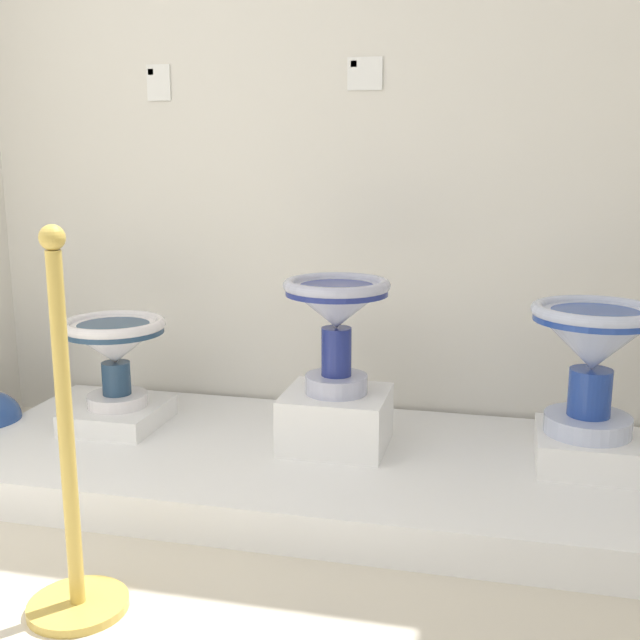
{
  "coord_description": "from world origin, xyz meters",
  "views": [
    {
      "loc": [
        2.22,
        -0.64,
        1.18
      ],
      "look_at": [
        1.59,
        1.95,
        0.61
      ],
      "focal_mm": 44.11,
      "sensor_mm": 36.0,
      "label": 1
    }
  ],
  "objects_px": {
    "plinth_block_squat_floral": "(336,419)",
    "info_placard_second": "(365,73)",
    "plinth_block_broad_patterned": "(118,415)",
    "plinth_block_leftmost": "(586,449)",
    "stanchion_post_near_left": "(71,506)",
    "antique_toilet_broad_patterned": "(114,343)",
    "antique_toilet_squat_floral": "(337,311)",
    "antique_toilet_leftmost": "(593,345)",
    "info_placard_first": "(158,82)"
  },
  "relations": [
    {
      "from": "plinth_block_leftmost",
      "to": "info_placard_second",
      "type": "bearing_deg",
      "value": 152.01
    },
    {
      "from": "plinth_block_squat_floral",
      "to": "info_placard_second",
      "type": "bearing_deg",
      "value": 89.79
    },
    {
      "from": "antique_toilet_leftmost",
      "to": "info_placard_second",
      "type": "relative_size",
      "value": 3.22
    },
    {
      "from": "antique_toilet_broad_patterned",
      "to": "plinth_block_squat_floral",
      "type": "distance_m",
      "value": 0.91
    },
    {
      "from": "antique_toilet_broad_patterned",
      "to": "info_placard_second",
      "type": "xyz_separation_m",
      "value": [
        0.88,
        0.47,
        1.02
      ]
    },
    {
      "from": "antique_toilet_squat_floral",
      "to": "plinth_block_broad_patterned",
      "type": "bearing_deg",
      "value": 178.94
    },
    {
      "from": "antique_toilet_broad_patterned",
      "to": "info_placard_first",
      "type": "distance_m",
      "value": 1.1
    },
    {
      "from": "plinth_block_squat_floral",
      "to": "info_placard_second",
      "type": "xyz_separation_m",
      "value": [
        0.0,
        0.48,
        1.25
      ]
    },
    {
      "from": "plinth_block_squat_floral",
      "to": "info_placard_first",
      "type": "height_order",
      "value": "info_placard_first"
    },
    {
      "from": "info_placard_second",
      "to": "antique_toilet_leftmost",
      "type": "bearing_deg",
      "value": -27.99
    },
    {
      "from": "plinth_block_leftmost",
      "to": "info_placard_second",
      "type": "xyz_separation_m",
      "value": [
        -0.86,
        0.46,
        1.29
      ]
    },
    {
      "from": "plinth_block_squat_floral",
      "to": "stanchion_post_near_left",
      "type": "xyz_separation_m",
      "value": [
        -0.48,
        -0.98,
        0.06
      ]
    },
    {
      "from": "info_placard_first",
      "to": "stanchion_post_near_left",
      "type": "relative_size",
      "value": 0.14
    },
    {
      "from": "antique_toilet_leftmost",
      "to": "info_placard_second",
      "type": "xyz_separation_m",
      "value": [
        -0.86,
        0.46,
        0.93
      ]
    },
    {
      "from": "antique_toilet_leftmost",
      "to": "info_placard_first",
      "type": "relative_size",
      "value": 3.06
    },
    {
      "from": "plinth_block_broad_patterned",
      "to": "plinth_block_leftmost",
      "type": "relative_size",
      "value": 1.02
    },
    {
      "from": "antique_toilet_squat_floral",
      "to": "info_placard_first",
      "type": "xyz_separation_m",
      "value": [
        -0.86,
        0.48,
        0.83
      ]
    },
    {
      "from": "plinth_block_broad_patterned",
      "to": "antique_toilet_leftmost",
      "type": "xyz_separation_m",
      "value": [
        1.74,
        0.01,
        0.38
      ]
    },
    {
      "from": "info_placard_first",
      "to": "plinth_block_broad_patterned",
      "type": "bearing_deg",
      "value": -91.59
    },
    {
      "from": "antique_toilet_leftmost",
      "to": "info_placard_second",
      "type": "bearing_deg",
      "value": 152.01
    },
    {
      "from": "plinth_block_squat_floral",
      "to": "plinth_block_leftmost",
      "type": "xyz_separation_m",
      "value": [
        0.87,
        0.02,
        -0.04
      ]
    },
    {
      "from": "plinth_block_squat_floral",
      "to": "plinth_block_leftmost",
      "type": "distance_m",
      "value": 0.87
    },
    {
      "from": "plinth_block_squat_floral",
      "to": "antique_toilet_leftmost",
      "type": "relative_size",
      "value": 0.83
    },
    {
      "from": "plinth_block_leftmost",
      "to": "info_placard_second",
      "type": "height_order",
      "value": "info_placard_second"
    },
    {
      "from": "plinth_block_squat_floral",
      "to": "stanchion_post_near_left",
      "type": "bearing_deg",
      "value": -116.3
    },
    {
      "from": "antique_toilet_broad_patterned",
      "to": "antique_toilet_squat_floral",
      "type": "relative_size",
      "value": 0.97
    },
    {
      "from": "info_placard_second",
      "to": "stanchion_post_near_left",
      "type": "bearing_deg",
      "value": -108.37
    },
    {
      "from": "antique_toilet_squat_floral",
      "to": "info_placard_second",
      "type": "bearing_deg",
      "value": 89.79
    },
    {
      "from": "plinth_block_squat_floral",
      "to": "info_placard_second",
      "type": "height_order",
      "value": "info_placard_second"
    },
    {
      "from": "plinth_block_squat_floral",
      "to": "plinth_block_leftmost",
      "type": "height_order",
      "value": "plinth_block_squat_floral"
    },
    {
      "from": "antique_toilet_broad_patterned",
      "to": "info_placard_second",
      "type": "relative_size",
      "value": 2.9
    },
    {
      "from": "info_placard_second",
      "to": "stanchion_post_near_left",
      "type": "distance_m",
      "value": 1.94
    },
    {
      "from": "antique_toilet_broad_patterned",
      "to": "antique_toilet_squat_floral",
      "type": "height_order",
      "value": "antique_toilet_squat_floral"
    },
    {
      "from": "antique_toilet_broad_patterned",
      "to": "plinth_block_broad_patterned",
      "type": "bearing_deg",
      "value": 0.0
    },
    {
      "from": "stanchion_post_near_left",
      "to": "info_placard_second",
      "type": "bearing_deg",
      "value": 71.63
    },
    {
      "from": "antique_toilet_squat_floral",
      "to": "plinth_block_leftmost",
      "type": "relative_size",
      "value": 1.14
    },
    {
      "from": "plinth_block_leftmost",
      "to": "info_placard_first",
      "type": "distance_m",
      "value": 2.2
    },
    {
      "from": "plinth_block_broad_patterned",
      "to": "plinth_block_leftmost",
      "type": "xyz_separation_m",
      "value": [
        1.74,
        0.01,
        0.02
      ]
    },
    {
      "from": "antique_toilet_leftmost",
      "to": "info_placard_first",
      "type": "height_order",
      "value": "info_placard_first"
    },
    {
      "from": "plinth_block_leftmost",
      "to": "info_placard_second",
      "type": "distance_m",
      "value": 1.62
    },
    {
      "from": "plinth_block_leftmost",
      "to": "plinth_block_squat_floral",
      "type": "bearing_deg",
      "value": -178.53
    },
    {
      "from": "antique_toilet_squat_floral",
      "to": "antique_toilet_leftmost",
      "type": "height_order",
      "value": "antique_toilet_squat_floral"
    },
    {
      "from": "antique_toilet_leftmost",
      "to": "stanchion_post_near_left",
      "type": "relative_size",
      "value": 0.44
    },
    {
      "from": "antique_toilet_broad_patterned",
      "to": "antique_toilet_leftmost",
      "type": "xyz_separation_m",
      "value": [
        1.74,
        0.01,
        0.09
      ]
    },
    {
      "from": "plinth_block_squat_floral",
      "to": "info_placard_first",
      "type": "distance_m",
      "value": 1.58
    },
    {
      "from": "info_placard_first",
      "to": "stanchion_post_near_left",
      "type": "height_order",
      "value": "info_placard_first"
    },
    {
      "from": "plinth_block_squat_floral",
      "to": "antique_toilet_broad_patterned",
      "type": "bearing_deg",
      "value": 178.94
    },
    {
      "from": "plinth_block_broad_patterned",
      "to": "info_placard_first",
      "type": "xyz_separation_m",
      "value": [
        0.01,
        0.47,
        1.29
      ]
    },
    {
      "from": "stanchion_post_near_left",
      "to": "antique_toilet_squat_floral",
      "type": "bearing_deg",
      "value": 63.7
    },
    {
      "from": "plinth_block_squat_floral",
      "to": "antique_toilet_squat_floral",
      "type": "xyz_separation_m",
      "value": [
        0.0,
        0.0,
        0.4
      ]
    }
  ]
}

